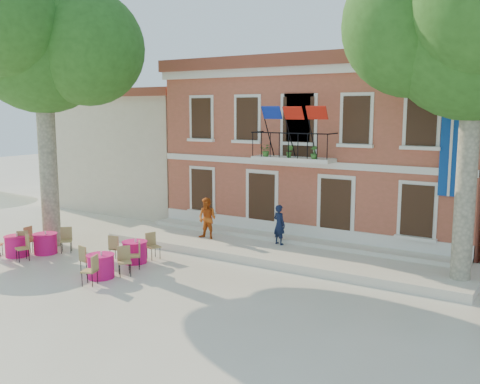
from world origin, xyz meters
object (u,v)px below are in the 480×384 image
at_px(cafe_table_0, 17,245).
at_px(cafe_table_3, 45,243).
at_px(pedestrian_navy, 279,225).
at_px(pedestrian_orange, 207,218).
at_px(plane_tree_east, 476,31).
at_px(plane_tree_west, 42,44).
at_px(cafe_table_4, 135,251).
at_px(cafe_table_1, 101,265).

distance_m(cafe_table_0, cafe_table_3, 0.99).
relative_size(pedestrian_navy, pedestrian_orange, 0.94).
relative_size(plane_tree_east, cafe_table_0, 5.52).
distance_m(pedestrian_navy, cafe_table_3, 8.83).
relative_size(plane_tree_west, plane_tree_east, 1.04).
xyz_separation_m(cafe_table_3, cafe_table_4, (3.69, 0.89, 0.01)).
bearing_deg(cafe_table_3, cafe_table_4, 13.55).
xyz_separation_m(plane_tree_east, cafe_table_1, (-9.98, -5.08, -7.13)).
xyz_separation_m(plane_tree_east, cafe_table_4, (-10.26, -3.21, -7.13)).
bearing_deg(cafe_table_0, plane_tree_west, 98.18).
height_order(plane_tree_west, cafe_table_0, plane_tree_west).
distance_m(plane_tree_west, cafe_table_0, 7.61).
bearing_deg(plane_tree_west, cafe_table_3, -49.25).
bearing_deg(cafe_table_0, cafe_table_4, 21.44).
bearing_deg(pedestrian_navy, plane_tree_west, 43.95).
distance_m(plane_tree_west, cafe_table_4, 8.67).
bearing_deg(plane_tree_west, pedestrian_orange, 30.71).
xyz_separation_m(pedestrian_navy, cafe_table_4, (-3.65, -3.98, -0.63)).
bearing_deg(cafe_table_3, pedestrian_navy, 33.54).
bearing_deg(pedestrian_orange, cafe_table_4, -104.90).
xyz_separation_m(pedestrian_orange, cafe_table_4, (-0.82, -3.27, -0.69)).
bearing_deg(cafe_table_1, pedestrian_orange, 84.07).
bearing_deg(cafe_table_0, pedestrian_orange, 44.18).
distance_m(cafe_table_1, cafe_table_4, 1.89).
height_order(pedestrian_navy, cafe_table_0, pedestrian_navy).
bearing_deg(pedestrian_navy, cafe_table_1, 78.61).
xyz_separation_m(pedestrian_orange, cafe_table_0, (-5.10, -4.95, -0.69)).
distance_m(pedestrian_orange, cafe_table_4, 3.44).
relative_size(plane_tree_west, cafe_table_1, 5.76).
distance_m(plane_tree_east, pedestrian_navy, 9.29).
bearing_deg(pedestrian_orange, cafe_table_3, -138.16).
distance_m(plane_tree_east, cafe_table_4, 12.90).
relative_size(pedestrian_navy, cafe_table_3, 0.91).
bearing_deg(cafe_table_3, plane_tree_east, 16.36).
relative_size(plane_tree_west, pedestrian_navy, 6.95).
height_order(cafe_table_1, cafe_table_4, same).
distance_m(pedestrian_navy, pedestrian_orange, 2.92).
xyz_separation_m(cafe_table_1, cafe_table_3, (-3.97, 0.98, -0.01)).
bearing_deg(plane_tree_east, cafe_table_0, -161.43).
relative_size(pedestrian_orange, cafe_table_4, 0.89).
height_order(plane_tree_west, cafe_table_3, plane_tree_west).
relative_size(cafe_table_0, cafe_table_3, 1.10).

